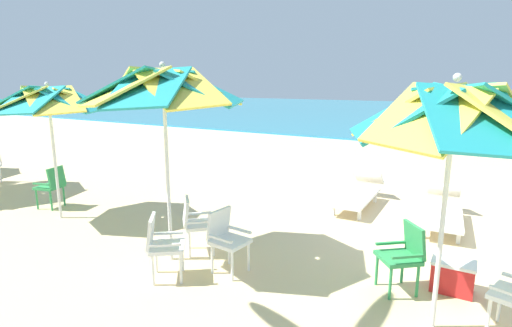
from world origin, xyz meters
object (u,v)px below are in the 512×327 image
Objects in this scene: cooler_box at (452,276)px; sun_lounger_1 at (443,210)px; beach_umbrella_0 at (453,117)px; beach_umbrella_2 at (49,101)px; beach_umbrella_1 at (164,89)px; plastic_chair_5 at (52,184)px; sun_lounger_2 at (358,193)px; plastic_chair_4 at (226,237)px; plastic_chair_0 at (403,253)px; plastic_chair_3 at (195,221)px; plastic_chair_2 at (162,243)px.

sun_lounger_1 is at bearing 97.87° from cooler_box.
beach_umbrella_2 is (-6.58, 0.14, -0.01)m from beach_umbrella_0.
beach_umbrella_0 is 2.24m from cooler_box.
beach_umbrella_1 reaches higher than beach_umbrella_2.
sun_lounger_1 is (7.04, 2.98, -0.22)m from plastic_chair_5.
sun_lounger_2 is (-1.64, 0.32, 0.00)m from sun_lounger_1.
plastic_chair_4 is 0.34× the size of beach_umbrella_2.
beach_umbrella_2 is 1.19× the size of sun_lounger_2.
sun_lounger_1 is at bearing 85.86° from plastic_chair_0.
plastic_chair_4 is at bearing -19.15° from plastic_chair_3.
beach_umbrella_0 is 3.78m from plastic_chair_3.
beach_umbrella_0 is 4.62m from sun_lounger_2.
beach_umbrella_0 reaches higher than sun_lounger_2.
plastic_chair_3 is at bearing -3.34° from plastic_chair_5.
beach_umbrella_0 reaches higher than plastic_chair_3.
sun_lounger_1 is (2.38, 3.46, -0.22)m from plastic_chair_4.
cooler_box is at bearing 25.12° from plastic_chair_2.
plastic_chair_2 is (0.30, -0.48, -1.96)m from beach_umbrella_1.
beach_umbrella_2 reaches higher than cooler_box.
plastic_chair_0 is 1.00× the size of plastic_chair_2.
beach_umbrella_2 is at bearing -142.54° from sun_lounger_2.
cooler_box is at bearing -54.93° from sun_lounger_2.
beach_umbrella_1 reaches higher than plastic_chair_2.
beach_umbrella_0 is at bearing -3.78° from plastic_chair_3.
sun_lounger_2 is (-1.43, 3.12, -0.22)m from plastic_chair_0.
beach_umbrella_1 reaches higher than beach_umbrella_0.
plastic_chair_5 is at bearing 164.98° from plastic_chair_2.
plastic_chair_0 is (-0.43, 0.63, -1.74)m from beach_umbrella_0.
plastic_chair_4 is (0.61, 0.60, 0.00)m from plastic_chair_2.
plastic_chair_3 is 4.48m from sun_lounger_1.
plastic_chair_2 is at bearing -15.02° from plastic_chair_5.
plastic_chair_0 is 2.27m from plastic_chair_4.
plastic_chair_3 reaches higher than cooler_box.
beach_umbrella_1 reaches higher than plastic_chair_0.
plastic_chair_0 is 1.00× the size of plastic_chair_4.
plastic_chair_0 is at bearing 4.54° from beach_umbrella_2.
sun_lounger_2 is (1.49, 3.53, -0.22)m from plastic_chair_3.
sun_lounger_2 is (-1.87, 3.75, -1.95)m from beach_umbrella_0.
beach_umbrella_2 reaches higher than plastic_chair_2.
plastic_chair_3 is at bearing 176.22° from beach_umbrella_0.
plastic_chair_0 and plastic_chair_4 have the same top height.
plastic_chair_2 is 4.59m from sun_lounger_2.
beach_umbrella_2 is at bearing 174.57° from beach_umbrella_1.
beach_umbrella_1 is 5.32m from sun_lounger_1.
plastic_chair_5 reaches higher than sun_lounger_1.
sun_lounger_2 is at bearing 37.46° from beach_umbrella_2.
plastic_chair_5 is (-3.75, 0.60, -1.96)m from beach_umbrella_1.
sun_lounger_1 is at bearing 47.47° from beach_umbrella_1.
plastic_chair_4 reaches higher than cooler_box.
sun_lounger_1 and sun_lounger_2 have the same top height.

